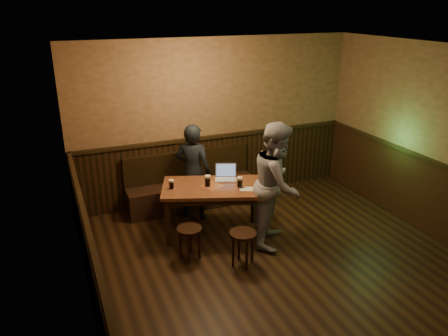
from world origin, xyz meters
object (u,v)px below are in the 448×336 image
pub_table (212,192)px  pint_mid (208,181)px  bench (191,189)px  person_suit (193,172)px  pint_left (171,184)px  laptop (226,175)px  stool_right (243,239)px  pint_right (240,182)px  person_grey (277,184)px  stool_left (189,234)px

pub_table → pint_mid: size_ratio=9.69×
bench → pint_mid: 1.18m
pub_table → person_suit: 0.64m
pint_left → person_suit: 0.71m
laptop → person_suit: 0.59m
stool_right → pint_right: pint_right is taller
stool_right → person_grey: person_grey is taller
stool_right → laptop: bearing=78.7°
laptop → person_suit: person_suit is taller
pint_right → laptop: size_ratio=0.41×
stool_left → pint_left: size_ratio=3.24×
pub_table → pint_mid: (-0.07, 0.02, 0.19)m
bench → stool_left: 1.67m
person_suit → person_grey: person_grey is taller
person_grey → pint_mid: bearing=93.4°
stool_left → laptop: size_ratio=1.18×
pint_left → pint_mid: bearing=-12.1°
stool_right → laptop: (0.22, 1.13, 0.45)m
pub_table → pint_right: pint_right is taller
stool_left → stool_right: 0.74m
person_grey → pint_right: bearing=87.9°
person_grey → bench: bearing=63.0°
laptop → pub_table: bearing=-125.8°
laptop → bench: bearing=130.5°
bench → person_suit: 0.64m
bench → pint_right: bearing=-74.4°
person_suit → laptop: bearing=168.5°
pint_mid → laptop: size_ratio=0.44×
pub_table → laptop: laptop is taller
bench → stool_left: bearing=-108.9°
person_suit → person_grey: (0.86, -1.18, 0.11)m
stool_right → person_grey: 0.96m
stool_left → stool_right: bearing=-34.9°
pint_left → pub_table: bearing=-12.2°
bench → person_grey: person_grey is taller
bench → pub_table: bearing=-90.0°
stool_left → pint_right: bearing=19.8°
pub_table → person_suit: person_suit is taller
bench → pint_mid: (-0.07, -1.04, 0.56)m
laptop → person_grey: (0.48, -0.73, 0.06)m
stool_right → pint_mid: pint_mid is taller
bench → person_grey: size_ratio=1.22×
pint_left → pint_right: pint_right is taller
pub_table → laptop: (0.29, 0.18, 0.16)m
pint_left → pint_mid: 0.53m
stool_right → person_grey: size_ratio=0.27×
pint_mid → stool_right: bearing=-82.1°
stool_right → pint_mid: (-0.13, 0.96, 0.48)m
pint_mid → person_grey: 1.01m
person_grey → laptop: bearing=70.7°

